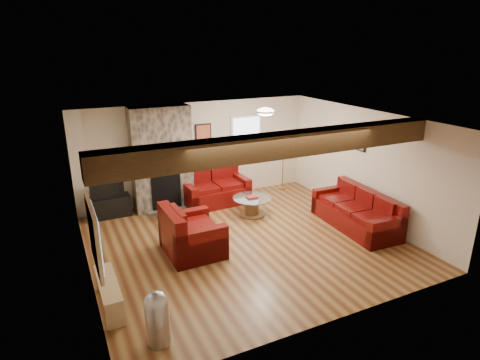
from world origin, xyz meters
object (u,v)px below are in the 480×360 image
at_px(armchair_red, 192,230).
at_px(tv_cabinet, 109,207).
at_px(television, 106,188).
at_px(coffee_table, 252,206).
at_px(sofa_three, 356,210).
at_px(loveseat, 215,187).
at_px(floor_lamp, 284,146).

xyz_separation_m(armchair_red, tv_cabinet, (-1.20, 2.45, -0.22)).
xyz_separation_m(tv_cabinet, television, (0.00, 0.00, 0.46)).
bearing_deg(coffee_table, tv_cabinet, 155.67).
distance_m(tv_cabinet, television, 0.46).
height_order(tv_cabinet, television, television).
bearing_deg(sofa_three, loveseat, -136.52).
bearing_deg(loveseat, television, 170.38).
xyz_separation_m(armchair_red, coffee_table, (1.84, 1.08, -0.25)).
height_order(sofa_three, floor_lamp, floor_lamp).
xyz_separation_m(sofa_three, armchair_red, (-3.59, 0.47, 0.06)).
height_order(coffee_table, floor_lamp, floor_lamp).
xyz_separation_m(loveseat, floor_lamp, (2.12, 0.22, 0.79)).
relative_size(loveseat, armchair_red, 1.41).
bearing_deg(tv_cabinet, coffee_table, -24.33).
relative_size(sofa_three, loveseat, 1.31).
bearing_deg(tv_cabinet, floor_lamp, -0.94).
distance_m(television, floor_lamp, 4.70).
xyz_separation_m(coffee_table, floor_lamp, (1.62, 1.30, 1.00)).
relative_size(coffee_table, floor_lamp, 0.63).
xyz_separation_m(sofa_three, coffee_table, (-1.75, 1.55, -0.19)).
xyz_separation_m(sofa_three, floor_lamp, (-0.12, 2.85, 0.81)).
relative_size(loveseat, television, 2.14).
distance_m(loveseat, tv_cabinet, 2.58).
height_order(armchair_red, television, armchair_red).
distance_m(armchair_red, tv_cabinet, 2.74).
bearing_deg(television, floor_lamp, -0.94).
bearing_deg(coffee_table, floor_lamp, 38.66).
bearing_deg(loveseat, coffee_table, -68.29).
height_order(loveseat, television, television).
relative_size(loveseat, floor_lamp, 1.14).
xyz_separation_m(loveseat, coffee_table, (0.49, -1.08, -0.21)).
relative_size(tv_cabinet, television, 1.30).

